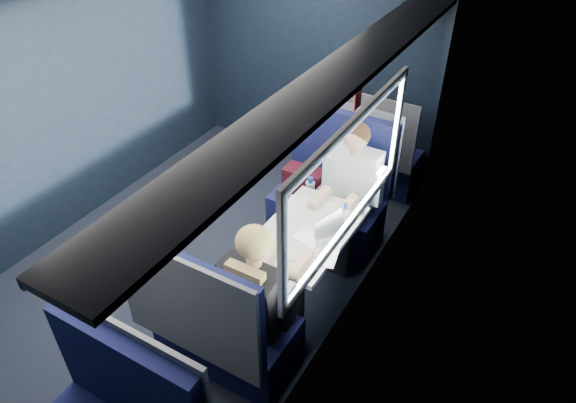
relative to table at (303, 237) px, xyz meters
The scene contains 12 objects.
ground 1.23m from the table, behind, with size 2.80×4.20×0.01m, color black.
room_shell 1.30m from the table, behind, with size 3.00×4.40×2.40m.
table is the anchor object (origin of this frame).
seat_bay_near 0.92m from the table, 102.64° to the left, with size 1.04×0.62×1.26m.
seat_bay_far 0.93m from the table, 101.78° to the right, with size 1.04×0.62×1.26m.
seat_row_front 1.82m from the table, 95.80° to the left, with size 1.04×0.51×1.16m.
man 0.70m from the table, 84.48° to the left, with size 0.53×0.56×1.32m.
woman 0.71m from the table, 84.55° to the right, with size 0.53×0.56×1.32m.
papers 0.10m from the table, 31.60° to the left, with size 0.53×0.76×0.01m, color white.
laptop 0.21m from the table, ahead, with size 0.30×0.34×0.22m.
bottle_small 0.36m from the table, 38.38° to the left, with size 0.06×0.06×0.20m.
cup 0.51m from the table, 52.88° to the left, with size 0.06×0.06×0.08m, color white.
Camera 1 is at (2.43, -2.65, 3.22)m, focal length 32.00 mm.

